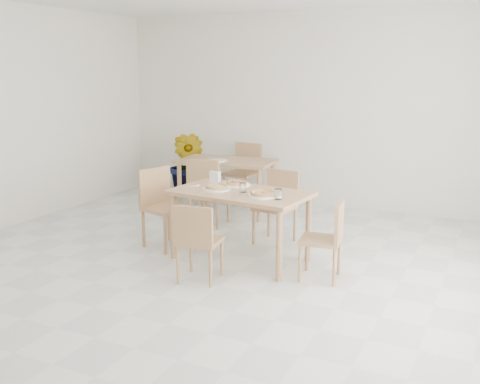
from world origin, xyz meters
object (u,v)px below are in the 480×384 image
at_px(main_table, 240,200).
at_px(chair_north, 278,201).
at_px(chair_back_n, 245,168).
at_px(plate_empty, 217,161).
at_px(tumbler_b, 243,187).
at_px(chair_back_s, 207,187).
at_px(pizza_pepperoni, 236,183).
at_px(chair_east, 328,235).
at_px(plate_mushroom, 217,189).
at_px(plate_margherita, 263,195).
at_px(second_table, 227,167).
at_px(potted_plant, 187,164).
at_px(chair_south, 197,237).
at_px(napkin_holder, 215,178).
at_px(chair_west, 162,201).
at_px(tumbler_a, 278,194).
at_px(plate_pepperoni, 236,185).
at_px(pizza_margherita, 263,193).
at_px(pizza_mushroom, 217,187).

relative_size(main_table, chair_north, 1.77).
bearing_deg(chair_back_n, plate_empty, -86.19).
xyz_separation_m(tumbler_b, chair_back_s, (-0.99, 0.99, -0.28)).
bearing_deg(pizza_pepperoni, chair_east, -17.99).
bearing_deg(plate_empty, plate_mushroom, -61.94).
bearing_deg(plate_margherita, chair_back_n, 119.24).
relative_size(second_table, chair_back_n, 1.54).
distance_m(second_table, potted_plant, 1.26).
height_order(chair_south, napkin_holder, napkin_holder).
distance_m(pizza_pepperoni, potted_plant, 2.90).
bearing_deg(plate_mushroom, pizza_pepperoni, 73.19).
bearing_deg(second_table, main_table, -63.86).
bearing_deg(pizza_pepperoni, tumbler_b, -52.22).
bearing_deg(chair_west, plate_mushroom, -82.01).
bearing_deg(plate_mushroom, chair_back_n, 108.96).
bearing_deg(second_table, tumbler_a, -55.83).
bearing_deg(plate_margherita, main_table, 161.47).
distance_m(main_table, chair_south, 0.78).
bearing_deg(second_table, pizza_pepperoni, -64.30).
height_order(plate_margherita, plate_mushroom, same).
xyz_separation_m(chair_west, plate_pepperoni, (0.86, 0.18, 0.24)).
distance_m(pizza_pepperoni, tumbler_b, 0.34).
height_order(chair_west, tumbler_b, chair_west).
bearing_deg(plate_empty, plate_pepperoni, -54.43).
distance_m(pizza_pepperoni, tumbler_a, 0.78).
relative_size(chair_west, pizza_margherita, 2.81).
distance_m(plate_pepperoni, pizza_mushroom, 0.30).
xyz_separation_m(pizza_pepperoni, plate_empty, (-0.95, 1.32, -0.02)).
height_order(chair_west, plate_mushroom, chair_west).
xyz_separation_m(chair_north, pizza_margherita, (0.20, -0.89, 0.30)).
bearing_deg(chair_south, pizza_pepperoni, -94.18).
height_order(chair_west, chair_east, chair_west).
bearing_deg(chair_back_s, main_table, 129.58).
distance_m(chair_south, second_table, 2.65).
height_order(chair_east, pizza_margherita, pizza_margherita).
distance_m(plate_mushroom, chair_back_s, 1.26).
distance_m(napkin_holder, plate_empty, 1.54).
bearing_deg(pizza_mushroom, main_table, 9.76).
relative_size(chair_south, chair_back_n, 0.87).
xyz_separation_m(chair_north, plate_empty, (-1.22, 0.78, 0.27)).
bearing_deg(chair_south, pizza_mushroom, -85.43).
distance_m(napkin_holder, chair_back_n, 2.31).
xyz_separation_m(chair_back_s, plate_empty, (-0.16, 0.59, 0.25)).
distance_m(second_table, chair_back_n, 0.69).
distance_m(plate_mushroom, napkin_holder, 0.29).
bearing_deg(plate_mushroom, chair_north, 66.60).
bearing_deg(plate_empty, potted_plant, 140.59).
bearing_deg(plate_margherita, plate_empty, 130.32).
bearing_deg(chair_back_n, pizza_mushroom, -65.64).
height_order(chair_west, second_table, chair_west).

